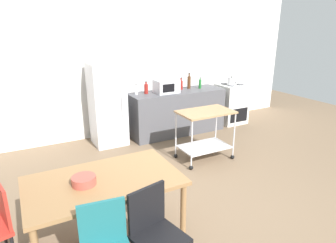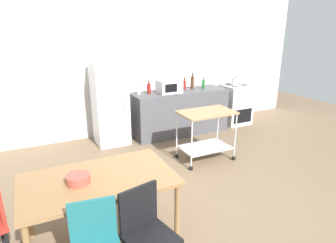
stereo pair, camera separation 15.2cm
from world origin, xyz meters
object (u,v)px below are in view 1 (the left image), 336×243
Objects in this scene: dining_table at (104,186)px; kitchen_cart at (205,127)px; bottle_vinegar at (189,82)px; fruit_bowl at (84,181)px; bottle_wine at (136,91)px; bottle_olive_oil at (200,84)px; chair_black at (155,231)px; microwave at (166,86)px; bottle_sesame_oil at (146,89)px; kettle at (231,81)px; refrigerator at (107,104)px; stove_oven at (231,103)px; bottle_sparkling_water at (181,85)px.

kitchen_cart is (2.08, 1.22, -0.10)m from dining_table.
bottle_vinegar reaches higher than fruit_bowl.
bottle_olive_oil reaches higher than bottle_wine.
bottle_wine reaches higher than chair_black.
dining_table is 0.73m from chair_black.
bottle_olive_oil reaches higher than fruit_bowl.
microwave is (-0.04, 1.32, 0.46)m from kitchen_cart.
chair_black is at bearing -134.12° from kitchen_cart.
dining_table is 6.19× the size of bottle_sesame_oil.
fruit_bowl is at bearing -146.84° from kettle.
refrigerator is at bearing 178.60° from bottle_sesame_oil.
refrigerator is at bearing 177.09° from bottle_olive_oil.
stove_oven reaches higher than dining_table.
bottle_wine is 0.84× the size of bottle_sesame_oil.
bottle_vinegar is 1.41× the size of bottle_olive_oil.
bottle_sesame_oil reaches higher than dining_table.
kitchen_cart is 2.59m from fruit_bowl.
bottle_wine is 3.13m from fruit_bowl.
bottle_sparkling_water reaches higher than bottle_sesame_oil.
dining_table is at bearing -128.71° from microwave.
stove_oven is 1.01× the size of kitchen_cart.
kettle is at bearing -4.61° from bottle_sesame_oil.
stove_oven is 1.81m from microwave.
bottle_vinegar reaches higher than bottle_sesame_oil.
dining_table is 5.98× the size of bottle_sparkling_water.
bottle_olive_oil is (0.82, 0.03, -0.03)m from microwave.
fruit_bowl is at bearing -146.63° from stove_oven.
bottle_vinegar is at bearing 68.48° from kitchen_cart.
refrigerator is 6.40× the size of bottle_sesame_oil.
fruit_bowl is (-3.95, -2.60, 0.34)m from stove_oven.
refrigerator is 2.80m from kettle.
stove_oven is at bearing 1.33° from bottle_olive_oil.
bottle_vinegar reaches higher than bottle_wine.
microwave is at bearing -178.31° from stove_oven.
bottle_olive_oil is at bearing -2.91° from refrigerator.
bottle_olive_oil reaches higher than dining_table.
microwave is at bearing 91.75° from kitchen_cart.
stove_oven is at bearing -1.68° from bottle_sesame_oil.
chair_black is at bearing -137.16° from stove_oven.
refrigerator is 6.73× the size of fruit_bowl.
fruit_bowl is at bearing 110.72° from chair_black.
refrigerator is at bearing 178.40° from stove_oven.
kettle reaches higher than stove_oven.
bottle_sparkling_water is (0.37, 1.44, 0.43)m from kitchen_cart.
chair_black is 3.40m from refrigerator.
kettle is at bearing -140.33° from stove_oven.
bottle_sesame_oil is (0.21, -0.00, 0.02)m from bottle_wine.
kitchen_cart is 2.06m from kettle.
bottle_olive_oil is at bearing -13.32° from bottle_sparkling_water.
bottle_wine is 0.85× the size of kettle.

